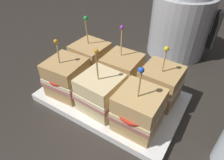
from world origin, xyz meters
name	(u,v)px	position (x,y,z in m)	size (l,w,h in m)	color
ground_plane	(112,100)	(0.00, 0.00, 0.00)	(6.00, 6.00, 0.00)	#2D2823
serving_platter	(112,97)	(0.00, 0.00, 0.01)	(0.35, 0.22, 0.02)	white
sandwich_front_left	(67,77)	(-0.10, -0.05, 0.06)	(0.10, 0.10, 0.15)	tan
sandwich_front_center	(101,93)	(0.00, -0.05, 0.06)	(0.10, 0.10, 0.16)	beige
sandwich_front_right	(138,110)	(0.10, -0.05, 0.06)	(0.09, 0.09, 0.16)	tan
sandwich_back_left	(91,59)	(-0.10, 0.05, 0.06)	(0.09, 0.09, 0.17)	tan
sandwich_back_center	(122,71)	(0.00, 0.05, 0.06)	(0.09, 0.09, 0.17)	tan
sandwich_back_right	(160,84)	(0.10, 0.05, 0.06)	(0.09, 0.09, 0.15)	tan
kettle_steel	(180,24)	(0.06, 0.33, 0.10)	(0.21, 0.19, 0.23)	#B7BABF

